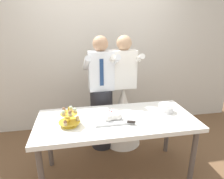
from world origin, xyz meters
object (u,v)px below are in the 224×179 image
object	(u,v)px
cupcake_stand	(69,118)
main_cake_tray	(112,116)
person_groom	(101,101)
plate_stack	(166,108)
dessert_table	(117,124)
person_bride	(123,108)

from	to	relation	value
cupcake_stand	main_cake_tray	xyz separation A→B (m)	(0.47, 0.05, -0.05)
person_groom	plate_stack	bearing A→B (deg)	-38.32
dessert_table	person_groom	size ratio (longest dim) A/B	1.08
dessert_table	main_cake_tray	bearing A→B (deg)	-158.14
plate_stack	cupcake_stand	bearing A→B (deg)	-173.36
main_cake_tray	person_bride	distance (m)	0.79
dessert_table	cupcake_stand	xyz separation A→B (m)	(-0.52, -0.07, 0.16)
main_cake_tray	person_groom	bearing A→B (deg)	93.12
main_cake_tray	cupcake_stand	bearing A→B (deg)	-174.41
person_groom	person_bride	world-z (taller)	same
plate_stack	main_cake_tray	bearing A→B (deg)	-172.64
person_groom	person_bride	distance (m)	0.37
dessert_table	plate_stack	size ratio (longest dim) A/B	10.05
main_cake_tray	plate_stack	size ratio (longest dim) A/B	2.40
main_cake_tray	person_bride	xyz separation A→B (m)	(0.30, 0.69, -0.24)
main_cake_tray	plate_stack	xyz separation A→B (m)	(0.68, 0.09, 0.01)
cupcake_stand	main_cake_tray	size ratio (longest dim) A/B	0.53
person_groom	person_bride	bearing A→B (deg)	6.41
dessert_table	main_cake_tray	distance (m)	0.13
main_cake_tray	person_bride	world-z (taller)	person_bride
plate_stack	person_bride	bearing A→B (deg)	122.71
dessert_table	person_bride	world-z (taller)	person_bride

